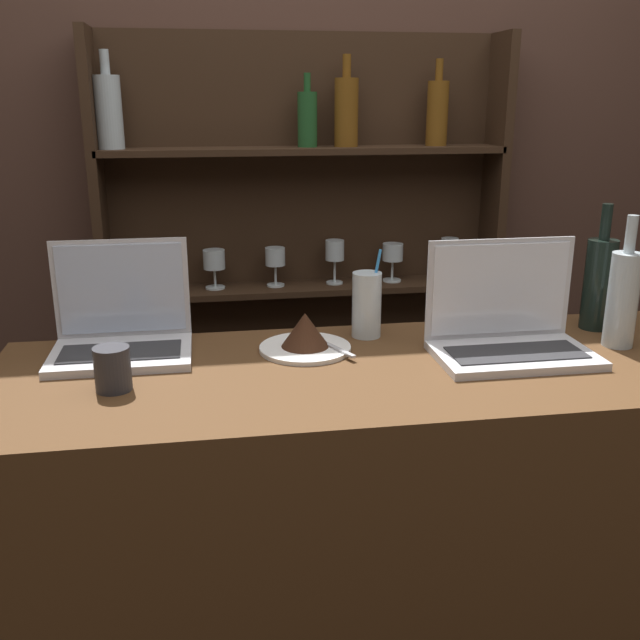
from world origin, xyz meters
name	(u,v)px	position (x,y,z in m)	size (l,w,h in m)	color
bar_counter	(374,574)	(0.00, 0.29, 0.52)	(1.64, 0.57, 1.05)	#4C3019
back_wall	(309,173)	(0.00, 1.31, 1.35)	(7.00, 0.06, 2.70)	#4C3328
back_shelf	(303,294)	(-0.03, 1.23, 0.95)	(1.31, 0.18, 1.79)	#332114
laptop_near	(122,328)	(-0.55, 0.46, 1.10)	(0.30, 0.21, 0.24)	silver
laptop_far	(508,328)	(0.30, 0.32, 1.10)	(0.34, 0.21, 0.25)	silver
cake_plate	(305,336)	(-0.14, 0.41, 1.08)	(0.21, 0.21, 0.09)	white
water_glass	(367,305)	(0.02, 0.49, 1.12)	(0.07, 0.07, 0.21)	silver
wine_bottle_clear	(623,297)	(0.57, 0.33, 1.16)	(0.07, 0.07, 0.30)	#B2C1C6
wine_bottle_dark	(599,282)	(0.59, 0.46, 1.16)	(0.07, 0.07, 0.31)	black
coffee_cup	(113,369)	(-0.54, 0.25, 1.09)	(0.07, 0.07, 0.09)	#2D2D33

